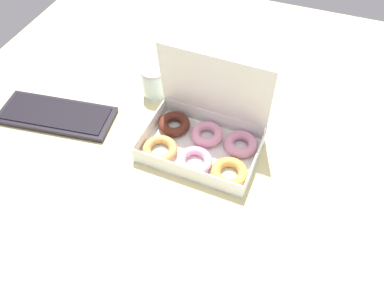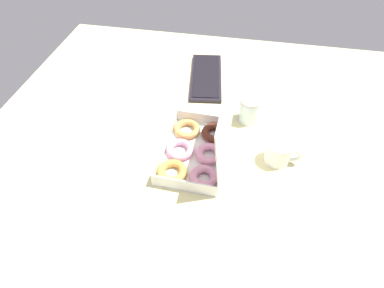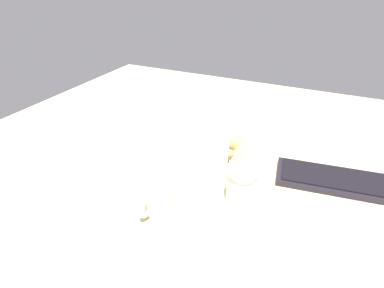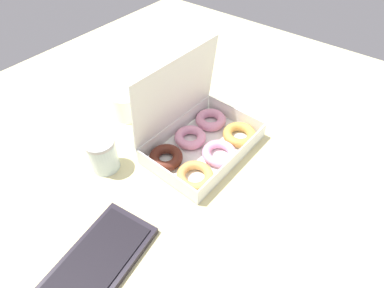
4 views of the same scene
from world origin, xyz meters
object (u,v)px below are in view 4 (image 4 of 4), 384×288
Objects in this scene: donut_box at (201,139)px; glass_jar at (103,154)px; coffee_mug at (126,104)px; keyboard at (81,282)px.

donut_box reaches higher than glass_jar.
donut_box is 2.71× the size of coffee_mug.
coffee_mug is 1.25× the size of glass_jar.
keyboard is 33.42cm from glass_jar.
coffee_mug is at bearing 36.60° from keyboard.
donut_box is 29.65cm from coffee_mug.
coffee_mug is at bearing 96.18° from donut_box.
glass_jar reaches higher than coffee_mug.
keyboard is at bearing -143.40° from coffee_mug.
coffee_mug is 23.51cm from glass_jar.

